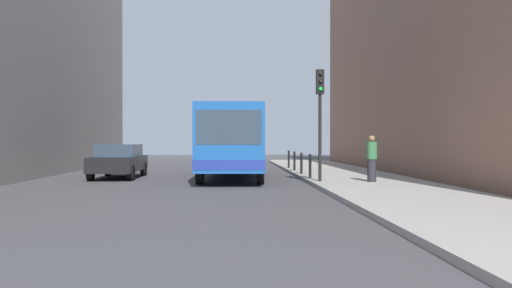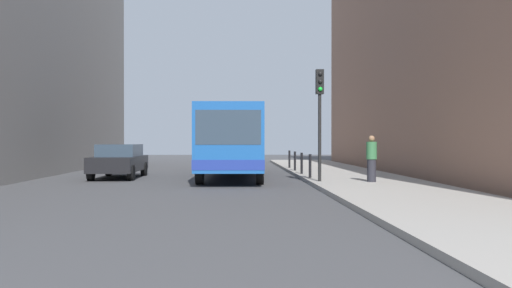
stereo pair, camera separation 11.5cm
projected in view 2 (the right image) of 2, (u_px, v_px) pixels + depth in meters
ground_plane at (223, 183)px, 19.94m from camera, size 80.00×80.00×0.00m
sidewalk at (362, 181)px, 20.17m from camera, size 4.40×40.00×0.15m
building_right at (469, 40)px, 24.39m from camera, size 7.00×32.00×12.83m
bus at (233, 139)px, 23.36m from camera, size 2.81×11.08×3.00m
car_beside_bus at (119, 160)px, 22.68m from camera, size 1.86×4.40×1.48m
car_behind_bus at (238, 154)px, 32.40m from camera, size 2.08×4.50×1.48m
traffic_light at (320, 103)px, 18.95m from camera, size 0.28×0.33×4.10m
bollard_near at (310, 166)px, 20.68m from camera, size 0.11×0.11×0.95m
bollard_mid at (302, 163)px, 23.23m from camera, size 0.11×0.11×0.95m
bollard_far at (295, 161)px, 25.79m from camera, size 0.11×0.11×0.95m
bollard_farthest at (289, 159)px, 28.34m from camera, size 0.11×0.11×0.95m
pedestrian_near_signal at (372, 159)px, 18.70m from camera, size 0.38×0.38×1.68m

